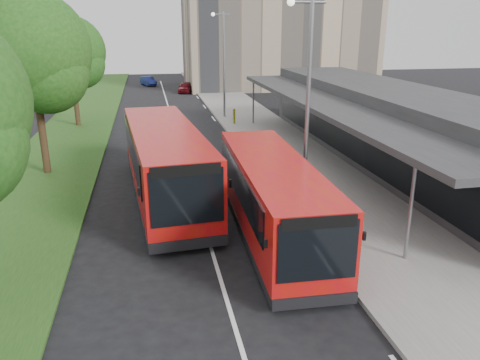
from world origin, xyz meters
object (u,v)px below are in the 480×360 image
(lamp_post_far, at_px, (223,58))
(tree_far, at_px, (71,56))
(litter_bin, at_px, (278,152))
(lamp_post_near, at_px, (306,93))
(tree_mid, at_px, (32,58))
(bus_second, at_px, (165,163))
(bus_main, at_px, (273,198))
(car_near, at_px, (185,87))
(bollard, at_px, (234,116))
(car_far, at_px, (148,81))

(lamp_post_far, bearing_deg, tree_far, -175.13)
(litter_bin, bearing_deg, lamp_post_near, -97.28)
(lamp_post_far, bearing_deg, lamp_post_near, -90.00)
(tree_mid, relative_size, bus_second, 0.78)
(tree_far, height_order, bus_main, tree_far)
(bus_second, bearing_deg, lamp_post_far, 68.35)
(bus_main, bearing_deg, lamp_post_near, 52.33)
(tree_mid, relative_size, car_near, 2.56)
(bollard, distance_m, car_far, 26.92)
(lamp_post_far, height_order, car_near, lamp_post_far)
(lamp_post_near, relative_size, litter_bin, 8.98)
(lamp_post_near, distance_m, litter_bin, 7.98)
(litter_bin, xyz_separation_m, car_near, (-2.59, 29.25, -0.01))
(tree_far, bearing_deg, lamp_post_far, 4.87)
(tree_mid, distance_m, car_near, 30.89)
(bollard, bearing_deg, car_near, 96.21)
(bus_main, xyz_separation_m, car_near, (0.11, 38.28, -0.83))
(tree_far, xyz_separation_m, bus_second, (5.78, -16.84, -3.48))
(lamp_post_far, distance_m, litter_bin, 13.88)
(lamp_post_near, relative_size, car_near, 2.32)
(tree_far, height_order, litter_bin, tree_far)
(lamp_post_near, xyz_separation_m, litter_bin, (0.87, 6.78, -4.12))
(bus_second, distance_m, bollard, 15.93)
(tree_mid, height_order, litter_bin, tree_mid)
(tree_far, bearing_deg, bus_second, -71.06)
(bus_main, height_order, litter_bin, bus_main)
(tree_far, distance_m, bus_main, 23.53)
(bus_second, bearing_deg, tree_mid, 135.14)
(tree_mid, height_order, lamp_post_near, tree_mid)
(lamp_post_near, height_order, car_near, lamp_post_near)
(bus_main, bearing_deg, tree_far, 115.11)
(bus_second, distance_m, car_far, 41.09)
(bus_second, relative_size, car_near, 3.26)
(bollard, bearing_deg, bus_second, -110.96)
(tree_far, relative_size, car_near, 2.28)
(tree_mid, xyz_separation_m, bus_second, (5.78, -4.84, -4.09))
(bus_main, relative_size, bus_second, 0.88)
(car_near, bearing_deg, litter_bin, -72.57)
(tree_far, height_order, car_far, tree_far)
(bollard, height_order, car_far, bollard)
(tree_mid, distance_m, bus_second, 8.57)
(lamp_post_near, height_order, bollard, lamp_post_near)
(bus_main, bearing_deg, tree_mid, 136.51)
(litter_bin, height_order, car_far, car_far)
(tree_mid, distance_m, car_far, 36.99)
(bus_main, relative_size, litter_bin, 11.06)
(lamp_post_far, xyz_separation_m, bus_main, (-1.84, -22.25, -3.30))
(lamp_post_near, bearing_deg, tree_far, 120.29)
(tree_mid, bearing_deg, litter_bin, -1.31)
(tree_far, distance_m, litter_bin, 17.74)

